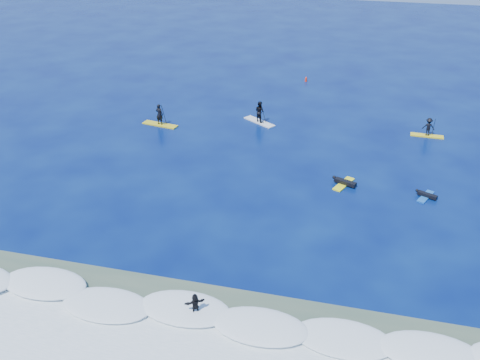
% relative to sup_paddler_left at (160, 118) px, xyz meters
% --- Properties ---
extents(ground, '(160.00, 160.00, 0.00)m').
position_rel_sup_paddler_left_xyz_m(ground, '(9.19, -12.80, -0.73)').
color(ground, '#030E48').
rests_on(ground, ground).
extents(breaking_wave, '(40.00, 6.00, 0.30)m').
position_rel_sup_paddler_left_xyz_m(breaking_wave, '(9.19, -22.80, -0.73)').
color(breaking_wave, white).
rests_on(breaking_wave, ground).
extents(whitewater, '(34.00, 5.00, 0.02)m').
position_rel_sup_paddler_left_xyz_m(whitewater, '(9.19, -25.80, -0.73)').
color(whitewater, silver).
rests_on(whitewater, ground).
extents(sup_paddler_left, '(3.42, 1.39, 2.33)m').
position_rel_sup_paddler_left_xyz_m(sup_paddler_left, '(0.00, 0.00, 0.00)').
color(sup_paddler_left, gold).
rests_on(sup_paddler_left, ground).
extents(sup_paddler_center, '(3.25, 2.57, 2.35)m').
position_rel_sup_paddler_left_xyz_m(sup_paddler_center, '(8.65, 2.81, 0.15)').
color(sup_paddler_center, silver).
rests_on(sup_paddler_center, ground).
extents(sup_paddler_right, '(2.79, 0.78, 1.94)m').
position_rel_sup_paddler_left_xyz_m(sup_paddler_right, '(23.45, 3.23, 0.03)').
color(sup_paddler_right, yellow).
rests_on(sup_paddler_right, ground).
extents(prone_paddler_near, '(1.81, 2.41, 0.49)m').
position_rel_sup_paddler_left_xyz_m(prone_paddler_near, '(17.08, -7.25, -0.56)').
color(prone_paddler_near, yellow).
rests_on(prone_paddler_near, ground).
extents(prone_paddler_far, '(1.49, 1.99, 0.41)m').
position_rel_sup_paddler_left_xyz_m(prone_paddler_far, '(22.77, -7.71, -0.59)').
color(prone_paddler_far, '#1654A8').
rests_on(prone_paddler_far, ground).
extents(wave_surfer, '(1.69, 1.32, 1.23)m').
position_rel_sup_paddler_left_xyz_m(wave_surfer, '(10.84, -22.82, -0.01)').
color(wave_surfer, white).
rests_on(wave_surfer, breaking_wave).
extents(marker_buoy, '(0.25, 0.25, 0.60)m').
position_rel_sup_paddler_left_xyz_m(marker_buoy, '(11.21, 15.64, -0.47)').
color(marker_buoy, red).
rests_on(marker_buoy, ground).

